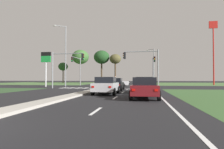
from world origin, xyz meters
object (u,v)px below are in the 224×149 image
at_px(car_silver_sixth, 106,85).
at_px(treeline_third, 102,57).
at_px(car_maroon_near, 144,88).
at_px(street_lamp_second, 65,53).
at_px(car_black_fifth, 115,84).
at_px(car_grey_second, 119,81).
at_px(car_teal_seventh, 144,85).
at_px(traffic_signal_far_right, 153,66).
at_px(street_lamp_third, 153,65).
at_px(traffic_signal_far_left, 77,66).
at_px(traffic_signal_near_left, 64,63).
at_px(car_white_fourth, 116,82).
at_px(pedestrian_at_median, 115,79).
at_px(traffic_signal_near_right, 145,62).
at_px(treeline_near, 63,67).
at_px(treeline_second, 80,57).
at_px(treeline_fourth, 115,59).
at_px(fastfood_pole_sign, 213,39).
at_px(fuel_price_totem, 46,61).
at_px(car_red_third, 106,82).

relative_size(car_silver_sixth, treeline_third, 0.40).
xyz_separation_m(car_maroon_near, street_lamp_second, (-14.06, 19.94, 5.30)).
bearing_deg(car_black_fifth, car_silver_sixth, -89.43).
distance_m(car_grey_second, car_teal_seventh, 48.75).
distance_m(traffic_signal_far_right, street_lamp_third, 11.47).
bearing_deg(traffic_signal_far_left, traffic_signal_near_left, -80.78).
distance_m(car_white_fourth, pedestrian_at_median, 8.01).
height_order(traffic_signal_near_left, traffic_signal_far_left, traffic_signal_far_left).
distance_m(traffic_signal_near_left, traffic_signal_far_right, 17.41).
distance_m(car_white_fourth, traffic_signal_near_right, 8.98).
xyz_separation_m(street_lamp_third, treeline_third, (-15.31, 10.81, 3.23)).
relative_size(car_silver_sixth, pedestrian_at_median, 2.23).
bearing_deg(treeline_near, treeline_second, -25.47).
relative_size(car_teal_seventh, traffic_signal_near_right, 0.86).
relative_size(car_silver_sixth, car_teal_seventh, 0.90).
bearing_deg(street_lamp_second, traffic_signal_near_right, -25.02).
xyz_separation_m(treeline_near, treeline_fourth, (18.31, -3.42, 1.86)).
xyz_separation_m(car_maroon_near, traffic_signal_far_right, (1.99, 24.45, 3.16)).
relative_size(traffic_signal_near_right, treeline_third, 0.52).
xyz_separation_m(fastfood_pole_sign, fuel_price_totem, (-32.64, -14.30, -5.73)).
xyz_separation_m(car_teal_seventh, traffic_signal_far_right, (1.98, 19.14, 3.13)).
xyz_separation_m(fuel_price_totem, treeline_second, (-2.46, 27.36, 3.80)).
bearing_deg(car_maroon_near, traffic_signal_far_right, 85.34).
xyz_separation_m(car_white_fourth, fuel_price_totem, (-12.22, -1.55, 3.72)).
bearing_deg(car_grey_second, car_silver_sixth, 95.19).
xyz_separation_m(traffic_signal_far_left, treeline_near, (-13.42, 24.81, 1.44)).
xyz_separation_m(car_grey_second, car_black_fifth, (4.48, -43.30, -0.03)).
bearing_deg(car_teal_seventh, street_lamp_third, 85.23).
bearing_deg(car_black_fifth, street_lamp_second, 137.28).
distance_m(car_white_fourth, treeline_fourth, 26.88).
xyz_separation_m(car_maroon_near, treeline_third, (-12.75, 46.67, 7.40)).
bearing_deg(traffic_signal_far_right, treeline_fourth, 115.60).
relative_size(car_red_third, traffic_signal_near_left, 0.87).
distance_m(car_silver_sixth, fastfood_pole_sign, 36.42).
distance_m(car_teal_seventh, pedestrian_at_median, 23.52).
bearing_deg(treeline_third, car_teal_seventh, -72.85).
xyz_separation_m(traffic_signal_near_right, pedestrian_at_median, (-6.08, 14.79, -2.46)).
bearing_deg(street_lamp_third, treeline_third, 144.78).
bearing_deg(traffic_signal_far_right, car_grey_second, 108.86).
distance_m(traffic_signal_near_right, treeline_fourth, 33.97).
bearing_deg(treeline_near, car_teal_seventh, -58.85).
bearing_deg(treeline_fourth, street_lamp_third, -42.91).
height_order(car_silver_sixth, traffic_signal_near_right, traffic_signal_near_right).
relative_size(car_maroon_near, car_black_fifth, 1.03).
xyz_separation_m(car_red_third, traffic_signal_near_left, (-3.49, -14.73, 2.93)).
height_order(pedestrian_at_median, fastfood_pole_sign, fastfood_pole_sign).
relative_size(street_lamp_second, treeline_near, 1.59).
xyz_separation_m(car_black_fifth, treeline_third, (-9.33, 36.55, 7.40)).
bearing_deg(treeline_second, treeline_fourth, -0.01).
relative_size(street_lamp_second, treeline_third, 1.07).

